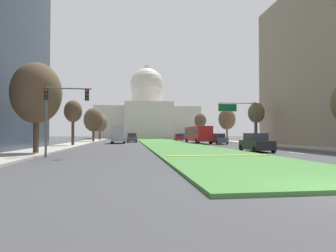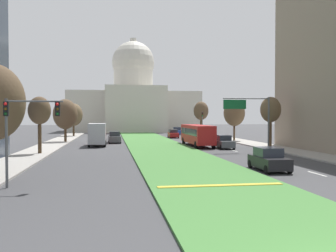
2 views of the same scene
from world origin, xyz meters
name	(u,v)px [view 2 (image 2 of 2)]	position (x,y,z in m)	size (l,w,h in m)	color
ground_plane	(152,143)	(0.00, 48.42, 0.00)	(260.00, 260.00, 0.00)	#3D3D3F
grass_median	(156,145)	(0.00, 43.58, 0.07)	(8.27, 87.16, 0.14)	#427A38
median_curb_nose	(221,185)	(0.00, 12.45, 0.16)	(7.44, 0.50, 0.04)	gold
lane_dashes_right	(204,142)	(8.46, 49.26, 0.00)	(0.16, 70.65, 0.01)	silver
sidewalk_left	(42,150)	(-14.79, 38.74, 0.07)	(4.00, 87.16, 0.15)	#9E9991
sidewalk_right	(268,147)	(14.79, 38.74, 0.07)	(4.00, 87.16, 0.15)	#9E9991
capitol_building	(134,102)	(0.00, 96.03, 8.43)	(35.69, 23.54, 26.51)	beige
traffic_light_near_left	(22,123)	(-11.44, 14.37, 3.80)	(3.34, 0.35, 5.20)	#515456
traffic_light_far_right	(202,121)	(12.29, 65.13, 3.31)	(0.28, 0.35, 5.20)	#515456
overhead_guide_sign	(251,112)	(10.29, 33.58, 4.66)	(5.82, 0.20, 6.50)	#515456
street_tree_left_mid	(39,111)	(-14.01, 33.46, 4.72)	(2.43, 2.43, 6.34)	#4C3823
street_tree_right_mid	(271,110)	(13.77, 35.86, 4.98)	(2.59, 2.59, 6.67)	#4C3823
street_tree_left_far	(65,114)	(-13.57, 52.26, 4.51)	(3.85, 3.85, 6.94)	#4C3823
street_tree_right_far	(234,113)	(14.08, 50.58, 4.76)	(3.55, 3.55, 6.99)	#4C3823
street_tree_left_distant	(74,115)	(-14.07, 70.17, 4.52)	(3.75, 3.75, 6.88)	#4C3823
street_tree_right_distant	(201,111)	(13.89, 72.63, 5.41)	(3.37, 3.37, 7.57)	#4C3823
sedan_lead_stopped	(269,160)	(5.69, 18.52, 0.83)	(2.05, 4.23, 1.77)	black
sedan_midblock	(224,142)	(8.20, 37.76, 0.82)	(1.97, 4.56, 1.74)	#4C5156
sedan_distant	(114,138)	(-5.82, 50.02, 0.84)	(2.07, 4.66, 1.81)	#4C5156
sedan_far_horizon	(173,134)	(5.67, 62.11, 0.78)	(2.03, 4.61, 1.65)	maroon
sedan_very_far	(177,131)	(8.52, 73.84, 0.81)	(2.16, 4.80, 1.74)	navy
box_truck_delivery	(97,134)	(-8.22, 44.10, 1.68)	(2.40, 6.40, 3.20)	maroon
city_bus	(197,133)	(5.69, 42.19, 1.77)	(2.62, 11.00, 2.95)	#B21E1E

